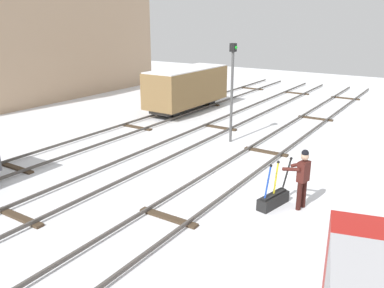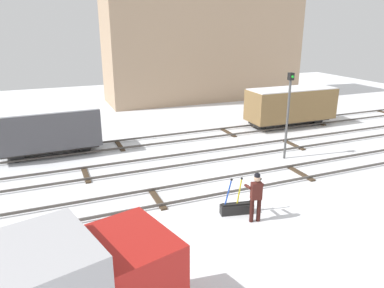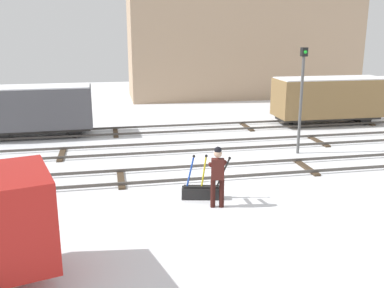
{
  "view_description": "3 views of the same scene",
  "coord_description": "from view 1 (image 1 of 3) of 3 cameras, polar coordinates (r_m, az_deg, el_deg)",
  "views": [
    {
      "loc": [
        -11.81,
        -6.25,
        5.57
      ],
      "look_at": [
        0.41,
        1.75,
        0.91
      ],
      "focal_mm": 37.5,
      "sensor_mm": 36.0,
      "label": 1
    },
    {
      "loc": [
        -7.29,
        -12.92,
        6.78
      ],
      "look_at": [
        -0.77,
        2.96,
        1.12
      ],
      "focal_mm": 34.41,
      "sensor_mm": 36.0,
      "label": 2
    },
    {
      "loc": [
        -3.86,
        -14.7,
        5.18
      ],
      "look_at": [
        -0.77,
        0.95,
        0.94
      ],
      "focal_mm": 40.55,
      "sensor_mm": 36.0,
      "label": 3
    }
  ],
  "objects": [
    {
      "name": "ground_plane",
      "position": [
        14.48,
        4.94,
        -5.01
      ],
      "size": [
        60.0,
        60.0,
        0.0
      ],
      "primitive_type": "plane",
      "color": "white"
    },
    {
      "name": "track_main_line",
      "position": [
        14.44,
        4.95,
        -4.62
      ],
      "size": [
        44.0,
        1.94,
        0.18
      ],
      "color": "#4C4742",
      "rests_on": "ground_plane"
    },
    {
      "name": "track_siding_near",
      "position": [
        16.32,
        -6.25,
        -1.95
      ],
      "size": [
        44.0,
        1.94,
        0.18
      ],
      "color": "#4C4742",
      "rests_on": "ground_plane"
    },
    {
      "name": "track_siding_far",
      "position": [
        18.77,
        -14.96,
        0.15
      ],
      "size": [
        44.0,
        1.94,
        0.18
      ],
      "color": "#4C4742",
      "rests_on": "ground_plane"
    },
    {
      "name": "switch_lever_frame",
      "position": [
        12.65,
        11.5,
        -7.6
      ],
      "size": [
        1.53,
        0.61,
        1.45
      ],
      "rotation": [
        0.0,
        0.0,
        -0.21
      ],
      "color": "black",
      "rests_on": "ground_plane"
    },
    {
      "name": "rail_worker",
      "position": [
        12.38,
        15.42,
        -4.29
      ],
      "size": [
        0.64,
        0.79,
        1.88
      ],
      "rotation": [
        0.0,
        0.0,
        -0.21
      ],
      "color": "#351511",
      "rests_on": "ground_plane"
    },
    {
      "name": "signal_post",
      "position": [
        18.16,
        5.73,
        8.47
      ],
      "size": [
        0.24,
        0.32,
        4.47
      ],
      "color": "#4C4C4C",
      "rests_on": "ground_plane"
    },
    {
      "name": "apartment_building",
      "position": [
        31.04,
        -20.83,
        16.97
      ],
      "size": [
        18.07,
        5.28,
        11.52
      ],
      "color": "tan",
      "rests_on": "ground_plane"
    },
    {
      "name": "freight_car_far_end",
      "position": [
        24.56,
        -0.72,
        8.11
      ],
      "size": [
        6.09,
        2.24,
        2.6
      ],
      "rotation": [
        0.0,
        0.0,
        -0.01
      ],
      "color": "#2D2B28",
      "rests_on": "ground_plane"
    }
  ]
}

